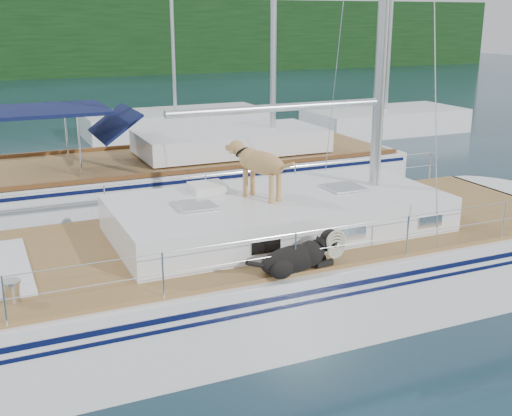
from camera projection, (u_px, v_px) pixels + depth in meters
name	position (u px, v px, depth m)	size (l,w,h in m)	color
ground	(233.00, 310.00, 10.34)	(120.00, 120.00, 0.00)	black
tree_line	(11.00, 39.00, 48.88)	(90.00, 3.00, 6.00)	black
shore_bank	(14.00, 69.00, 50.62)	(92.00, 1.00, 1.20)	#595147
main_sailboat	(238.00, 270.00, 10.18)	(12.00, 3.86, 14.01)	white
neighbor_sailboat	(192.00, 175.00, 16.49)	(11.00, 3.50, 13.30)	white
bg_boat_center	(176.00, 123.00, 25.78)	(7.20, 3.00, 11.65)	white
bg_boat_east	(385.00, 121.00, 26.27)	(6.40, 3.00, 11.65)	white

